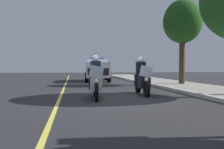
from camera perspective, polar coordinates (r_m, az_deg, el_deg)
ground_plane at (r=8.30m, az=1.66°, el=-6.53°), size 80.00×80.00×0.00m
curb_strip at (r=9.61m, az=22.01°, el=-5.06°), size 48.00×0.24×0.15m
lane_stripe_center at (r=8.13m, az=-14.16°, el=-6.74°), size 48.00×0.12×0.01m
police_motorcycle_lead_left at (r=8.36m, az=-4.43°, el=-1.65°), size 2.14×0.62×1.72m
police_motorcycle_lead_right at (r=9.45m, az=8.09°, el=-1.25°), size 2.14×0.62×1.72m
police_suv at (r=18.49m, az=-4.08°, el=1.48°), size 5.02×2.36×2.05m
cyclist_background at (r=21.84m, az=-0.86°, el=0.98°), size 1.76×0.34×1.69m
tree_far_back at (r=15.48m, az=18.54°, el=13.22°), size 2.60×2.60×5.70m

